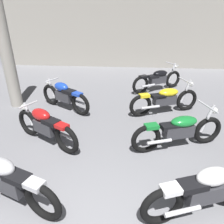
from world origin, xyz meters
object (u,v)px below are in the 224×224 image
Objects in this scene: motorcycle_right_row_1 at (179,130)px; motorcycle_right_row_3 at (158,79)px; motorcycle_right_row_0 at (204,191)px; motorcycle_right_row_2 at (165,99)px; motorcycle_left_row_1 at (45,126)px; motorcycle_left_row_0 at (8,181)px; motorcycle_left_row_2 at (64,95)px; support_pillar at (7,55)px.

motorcycle_right_row_1 is 1.10× the size of motorcycle_right_row_3.
motorcycle_right_row_0 is 3.47m from motorcycle_right_row_2.
motorcycle_right_row_3 is (2.94, 3.72, -0.01)m from motorcycle_left_row_1.
motorcycle_right_row_3 is at bearing 61.91° from motorcycle_left_row_0.
motorcycle_left_row_2 is at bearing 179.18° from motorcycle_right_row_2.
motorcycle_left_row_2 is at bearing -147.92° from motorcycle_right_row_3.
motorcycle_left_row_1 is 0.92× the size of motorcycle_right_row_3.
support_pillar is 1.84× the size of motorcycle_left_row_2.
motorcycle_left_row_1 is 0.85× the size of motorcycle_right_row_2.
motorcycle_left_row_2 is (-0.12, 3.54, 0.00)m from motorcycle_left_row_0.
motorcycle_right_row_3 is (4.66, 1.71, -1.15)m from support_pillar.
motorcycle_right_row_0 is (2.95, 0.03, 0.00)m from motorcycle_left_row_0.
motorcycle_left_row_0 is 0.98× the size of motorcycle_right_row_3.
motorcycle_left_row_0 is 0.90× the size of motorcycle_right_row_2.
motorcycle_right_row_1 reaches higher than motorcycle_left_row_2.
support_pillar is 1.54× the size of motorcycle_right_row_2.
motorcycle_right_row_2 reaches higher than motorcycle_left_row_1.
motorcycle_right_row_3 reaches higher than motorcycle_left_row_2.
motorcycle_left_row_0 is at bearing -88.53° from motorcycle_left_row_1.
motorcycle_right_row_2 is (2.88, 3.49, -0.01)m from motorcycle_left_row_0.
motorcycle_left_row_2 is 0.84× the size of motorcycle_right_row_2.
motorcycle_right_row_0 is at bearing -89.40° from motorcycle_right_row_3.
support_pillar is at bearing 115.36° from motorcycle_left_row_0.
motorcycle_left_row_0 is 3.54m from motorcycle_left_row_2.
motorcycle_right_row_0 is (3.07, -3.51, 0.00)m from motorcycle_left_row_2.
motorcycle_right_row_1 reaches higher than motorcycle_left_row_1.
motorcycle_left_row_0 is 0.99× the size of motorcycle_right_row_0.
motorcycle_right_row_1 is 1.01× the size of motorcycle_right_row_2.
motorcycle_left_row_1 is at bearing -179.00° from motorcycle_right_row_1.
motorcycle_left_row_1 is 2.98m from motorcycle_right_row_1.
motorcycle_right_row_2 and motorcycle_right_row_3 have the same top height.
support_pillar is at bearing 157.37° from motorcycle_right_row_1.
motorcycle_right_row_1 is (3.06, -1.78, -0.01)m from motorcycle_left_row_2.
motorcycle_left_row_1 is 0.84× the size of motorcycle_right_row_1.
support_pillar is 6.10m from motorcycle_right_row_0.
motorcycle_left_row_0 and motorcycle_left_row_2 have the same top height.
motorcycle_left_row_1 is at bearing 91.47° from motorcycle_left_row_0.
motorcycle_right_row_1 is at bearing -22.63° from support_pillar.
motorcycle_right_row_1 reaches higher than motorcycle_left_row_0.
motorcycle_right_row_2 is at bearing 91.81° from motorcycle_right_row_1.
motorcycle_left_row_0 is 2.95m from motorcycle_right_row_0.
motorcycle_left_row_1 is at bearing -128.32° from motorcycle_right_row_3.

